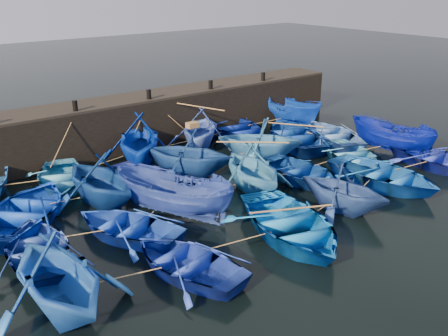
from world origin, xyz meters
TOP-DOWN VIEW (x-y plane):
  - ground at (0.00, 0.00)m, footprint 120.00×120.00m
  - quay_wall at (0.00, 10.50)m, footprint 26.00×2.50m
  - quay_top at (0.00, 10.50)m, footprint 26.00×2.50m
  - bollard_1 at (-4.00, 9.60)m, footprint 0.24×0.24m
  - bollard_2 at (0.00, 9.60)m, footprint 0.24×0.24m
  - bollard_3 at (4.00, 9.60)m, footprint 0.24×0.24m
  - bollard_4 at (8.00, 9.60)m, footprint 0.24×0.24m
  - boat_1 at (-5.93, 7.14)m, footprint 4.36×5.10m
  - boat_2 at (-1.70, 7.73)m, footprint 6.00×6.20m
  - boat_3 at (1.98, 7.78)m, footprint 5.56×5.56m
  - boat_4 at (4.67, 8.07)m, footprint 4.49×5.80m
  - boat_5 at (8.98, 7.99)m, footprint 1.86×4.58m
  - boat_6 at (-8.21, 4.58)m, footprint 6.19×6.25m
  - boat_7 at (-5.28, 4.39)m, footprint 4.24×4.78m
  - boat_8 at (-3.05, 4.54)m, footprint 3.86×5.01m
  - boat_9 at (-0.83, 4.83)m, footprint 5.52×5.67m
  - boat_10 at (3.21, 4.44)m, footprint 5.48×5.51m
  - boat_11 at (6.33, 5.05)m, footprint 5.51×6.35m
  - boat_12 at (8.22, 4.07)m, footprint 4.91×5.75m
  - boat_13 at (-8.72, 1.74)m, footprint 3.84×4.78m
  - boat_14 at (-5.71, 1.36)m, footprint 4.54×5.10m
  - boat_15 at (-3.62, 1.59)m, footprint 4.02×4.97m
  - boat_16 at (0.35, 1.72)m, footprint 4.42×4.85m
  - boat_17 at (2.83, 1.22)m, footprint 3.21×4.45m
  - boat_18 at (6.38, 1.23)m, footprint 4.69×5.34m
  - boat_19 at (9.31, 1.06)m, footprint 2.81×4.70m
  - boat_20 at (-9.17, -1.37)m, footprint 4.02×4.62m
  - boat_21 at (-5.36, -1.85)m, footprint 3.91×4.77m
  - boat_22 at (-1.28, -2.23)m, footprint 5.18×6.24m
  - boat_23 at (1.88, -1.92)m, footprint 3.89×4.28m
  - boat_24 at (5.29, -1.35)m, footprint 3.92×5.30m
  - boat_25 at (9.20, -1.64)m, footprint 3.41×4.69m
  - wooden_crate at (-0.53, 4.83)m, footprint 0.52×0.37m
  - mooring_ropes at (-0.07, 4.97)m, footprint 18.61×11.77m
  - loose_oars at (1.85, 3.08)m, footprint 9.86×12.09m

SIDE VIEW (x-z plane):
  - ground at x=0.00m, z-range 0.00..0.00m
  - boat_21 at x=-5.36m, z-range 0.00..0.87m
  - boat_14 at x=-5.71m, z-range 0.00..0.87m
  - boat_13 at x=-8.72m, z-range 0.00..0.88m
  - boat_1 at x=-5.93m, z-range 0.00..0.89m
  - boat_17 at x=2.83m, z-range 0.00..0.92m
  - boat_18 at x=6.38m, z-range 0.00..0.92m
  - boat_25 at x=9.20m, z-range 0.00..0.95m
  - boat_8 at x=-3.05m, z-range 0.00..0.96m
  - boat_12 at x=8.22m, z-range 0.00..1.01m
  - boat_24 at x=5.29m, z-range 0.00..1.06m
  - boat_6 at x=-8.21m, z-range 0.00..1.06m
  - boat_11 at x=6.33m, z-range 0.00..1.10m
  - boat_4 at x=4.67m, z-range 0.00..1.11m
  - boat_22 at x=-1.28m, z-range 0.00..1.12m
  - boat_19 at x=9.31m, z-range 0.00..1.71m
  - boat_5 at x=8.98m, z-range 0.00..1.75m
  - mooring_ropes at x=-0.07m, z-range -0.17..1.93m
  - boat_15 at x=-3.62m, z-range 0.00..1.83m
  - boat_23 at x=1.88m, z-range 0.00..1.95m
  - boat_16 at x=0.35m, z-range 0.00..2.18m
  - boat_10 at x=3.21m, z-range 0.00..2.20m
  - boat_3 at x=1.98m, z-range 0.00..2.22m
  - boat_9 at x=-0.83m, z-range 0.00..2.28m
  - boat_7 at x=-5.28m, z-range 0.00..2.31m
  - boat_20 at x=-9.17m, z-range 0.00..2.37m
  - quay_wall at x=0.00m, z-range 0.00..2.50m
  - boat_2 at x=-1.70m, z-range 0.00..2.50m
  - loose_oars at x=1.85m, z-range 1.10..2.28m
  - wooden_crate at x=-0.53m, z-range 2.28..2.51m
  - quay_top at x=0.00m, z-range 2.50..2.62m
  - bollard_1 at x=-4.00m, z-range 2.62..3.12m
  - bollard_2 at x=0.00m, z-range 2.62..3.12m
  - bollard_3 at x=4.00m, z-range 2.62..3.12m
  - bollard_4 at x=8.00m, z-range 2.62..3.12m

